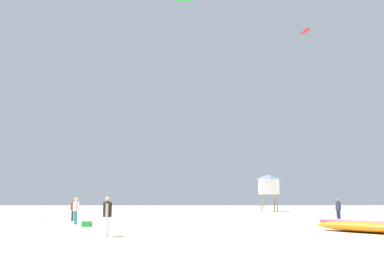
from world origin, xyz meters
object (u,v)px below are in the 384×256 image
at_px(lifeguard_tower, 269,184).
at_px(person_foreground, 107,213).
at_px(person_right, 338,208).
at_px(kite_grounded_near, 364,227).
at_px(person_left, 74,208).
at_px(cooler_box, 87,224).
at_px(person_midground, 76,209).
at_px(kite_aloft_2, 306,31).

bearing_deg(lifeguard_tower, person_foreground, -114.30).
xyz_separation_m(person_foreground, lifeguard_tower, (12.81, 28.37, 2.03)).
height_order(person_right, kite_grounded_near, person_right).
relative_size(person_left, lifeguard_tower, 0.38).
height_order(person_right, cooler_box, person_right).
bearing_deg(cooler_box, person_left, 112.88).
relative_size(person_midground, person_right, 1.06).
bearing_deg(cooler_box, person_foreground, -68.63).
relative_size(person_foreground, person_left, 1.10).
xyz_separation_m(kite_grounded_near, kite_aloft_2, (7.66, 33.66, 24.14)).
distance_m(person_midground, kite_aloft_2, 43.24).
relative_size(person_right, kite_aloft_2, 0.64).
distance_m(person_midground, kite_grounded_near, 16.91).
xyz_separation_m(lifeguard_tower, kite_aloft_2, (7.19, 7.17, 21.37)).
bearing_deg(kite_aloft_2, person_left, -135.17).
distance_m(person_foreground, person_left, 12.05).
relative_size(person_midground, lifeguard_tower, 0.40).
bearing_deg(kite_aloft_2, person_foreground, -119.36).
bearing_deg(person_left, person_right, -124.03).
relative_size(person_left, kite_grounded_near, 0.34).
bearing_deg(person_foreground, kite_grounded_near, 2.49).
height_order(person_foreground, lifeguard_tower, lifeguard_tower).
bearing_deg(kite_grounded_near, lifeguard_tower, 88.97).
relative_size(person_right, cooler_box, 2.82).
distance_m(person_right, lifeguard_tower, 17.54).
bearing_deg(person_foreground, cooler_box, 105.21).
bearing_deg(cooler_box, kite_grounded_near, -15.19).
distance_m(kite_grounded_near, cooler_box, 15.15).
distance_m(person_foreground, cooler_box, 6.34).
bearing_deg(lifeguard_tower, person_midground, -128.42).
bearing_deg(cooler_box, kite_aloft_2, 53.12).
distance_m(person_midground, cooler_box, 2.45).
relative_size(kite_grounded_near, cooler_box, 8.37).
relative_size(person_foreground, kite_grounded_near, 0.38).
xyz_separation_m(person_midground, cooler_box, (1.20, -1.97, -0.82)).
xyz_separation_m(person_foreground, person_midground, (-3.49, 7.82, -0.05)).
xyz_separation_m(person_left, cooler_box, (2.24, -5.32, -0.77)).
distance_m(person_right, kite_aloft_2, 34.42).
relative_size(kite_grounded_near, lifeguard_tower, 1.13).
relative_size(person_right, kite_grounded_near, 0.34).
relative_size(lifeguard_tower, kite_aloft_2, 1.69).
height_order(person_midground, kite_aloft_2, kite_aloft_2).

